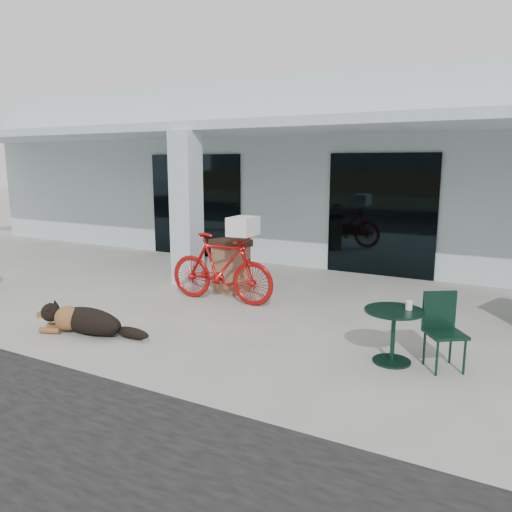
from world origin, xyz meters
The scene contains 14 objects.
ground centered at (0.00, 0.00, 0.00)m, with size 80.00×80.00×0.00m, color #AAA8A0.
building centered at (0.00, 8.50, 2.25)m, with size 22.00×7.00×4.50m, color silver.
storefront_glass_left centered at (-3.20, 4.98, 1.35)m, with size 2.80×0.06×2.70m, color black.
storefront_glass_right centered at (1.80, 4.98, 1.35)m, with size 2.40×0.06×2.70m, color black.
column centered at (-1.50, 2.30, 1.56)m, with size 0.50×0.50×3.12m, color silver.
overhang centered at (0.00, 3.60, 3.21)m, with size 22.00×2.80×0.18m, color silver.
bicycle centered at (-0.13, 1.45, 0.62)m, with size 0.59×2.07×1.25m, color #AE0F0E.
laundry_basket centered at (0.32, 1.47, 1.41)m, with size 0.55×0.40×0.32m, color white.
dog centered at (-0.90, -0.97, 0.23)m, with size 1.35×0.45×0.45m, color black, non-canonical shape.
cup_near_dog centered at (-0.01, -0.77, 0.05)m, with size 0.08×0.08×0.10m, color white.
cafe_table_far centered at (3.29, 0.11, 0.35)m, with size 0.74×0.74×0.69m, color #102E22, non-canonical shape.
cafe_chair_far_a centered at (3.89, 0.20, 0.47)m, with size 0.42×0.46×0.94m, color #102E22, non-canonical shape.
cup_on_table centered at (3.44, 0.20, 0.75)m, with size 0.08×0.08×0.11m, color white.
trash_receptacle centered at (-0.33, 2.11, 0.52)m, with size 0.61×0.61×1.04m, color #846045, non-canonical shape.
Camera 1 is at (4.64, -5.96, 2.50)m, focal length 35.00 mm.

